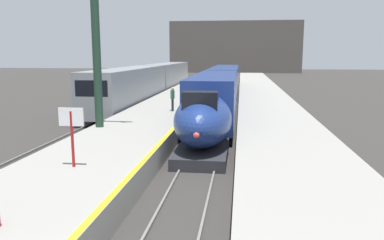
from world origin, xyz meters
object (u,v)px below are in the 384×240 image
(station_column_mid, at_px, (95,26))
(passenger_mid_platform, at_px, (173,97))
(departure_info_board, at_px, (72,125))
(regional_train_adjacent, at_px, (153,80))
(highspeed_train_main, at_px, (220,90))

(station_column_mid, xyz_separation_m, passenger_mid_platform, (2.95, 6.39, -4.41))
(station_column_mid, relative_size, departure_info_board, 4.22)
(passenger_mid_platform, distance_m, departure_info_board, 13.87)
(passenger_mid_platform, bearing_deg, regional_train_adjacent, 107.64)
(passenger_mid_platform, bearing_deg, departure_info_board, -94.52)
(regional_train_adjacent, bearing_deg, passenger_mid_platform, -72.36)
(regional_train_adjacent, relative_size, station_column_mid, 4.09)
(station_column_mid, height_order, departure_info_board, station_column_mid)
(passenger_mid_platform, bearing_deg, station_column_mid, -114.78)
(passenger_mid_platform, bearing_deg, highspeed_train_main, 68.12)
(departure_info_board, bearing_deg, passenger_mid_platform, 85.48)
(highspeed_train_main, xyz_separation_m, departure_info_board, (-4.04, -21.16, 0.62))
(regional_train_adjacent, distance_m, departure_info_board, 30.29)
(highspeed_train_main, height_order, station_column_mid, station_column_mid)
(regional_train_adjacent, relative_size, departure_info_board, 17.26)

